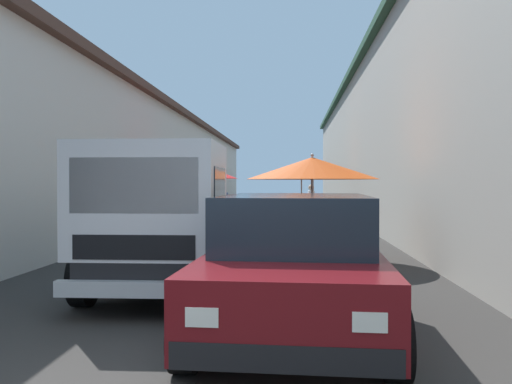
{
  "coord_description": "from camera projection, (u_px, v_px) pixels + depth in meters",
  "views": [
    {
      "loc": [
        -3.18,
        -1.06,
        1.58
      ],
      "look_at": [
        12.68,
        0.04,
        1.31
      ],
      "focal_mm": 36.72,
      "sensor_mm": 36.0,
      "label": 1
    }
  ],
  "objects": [
    {
      "name": "ground",
      "position": [
        259.0,
        232.0,
        16.74
      ],
      "size": [
        90.0,
        90.0,
        0.0
      ],
      "primitive_type": "plane",
      "color": "#33302D"
    },
    {
      "name": "building_left_whitewash",
      "position": [
        72.0,
        162.0,
        19.43
      ],
      "size": [
        49.8,
        7.5,
        4.69
      ],
      "color": "beige",
      "rests_on": "ground"
    },
    {
      "name": "building_right_concrete",
      "position": [
        464.0,
        138.0,
        18.44
      ],
      "size": [
        49.8,
        7.5,
        6.31
      ],
      "color": "#A39E93",
      "rests_on": "ground"
    },
    {
      "name": "fruit_stall_near_right",
      "position": [
        311.0,
        178.0,
        10.45
      ],
      "size": [
        2.66,
        2.66,
        2.18
      ],
      "color": "#9E9EA3",
      "rests_on": "ground"
    },
    {
      "name": "fruit_stall_far_left",
      "position": [
        202.0,
        181.0,
        15.84
      ],
      "size": [
        2.2,
        2.2,
        2.22
      ],
      "color": "#9E9EA3",
      "rests_on": "ground"
    },
    {
      "name": "fruit_stall_far_right",
      "position": [
        300.0,
        183.0,
        21.87
      ],
      "size": [
        2.15,
        2.15,
        2.19
      ],
      "color": "#9E9EA3",
      "rests_on": "ground"
    },
    {
      "name": "hatchback_car",
      "position": [
        295.0,
        262.0,
        5.61
      ],
      "size": [
        3.98,
        2.06,
        1.45
      ],
      "color": "#600F14",
      "rests_on": "ground"
    },
    {
      "name": "delivery_truck",
      "position": [
        164.0,
        222.0,
        7.31
      ],
      "size": [
        4.94,
        2.02,
        2.08
      ],
      "color": "black",
      "rests_on": "ground"
    },
    {
      "name": "vendor_by_crates",
      "position": [
        311.0,
        203.0,
        18.55
      ],
      "size": [
        0.62,
        0.23,
        1.53
      ],
      "color": "#665B4C",
      "rests_on": "ground"
    },
    {
      "name": "vendor_in_shade",
      "position": [
        212.0,
        216.0,
        10.38
      ],
      "size": [
        0.34,
        0.61,
        1.61
      ],
      "color": "#665B4C",
      "rests_on": "ground"
    },
    {
      "name": "plastic_stool",
      "position": [
        334.0,
        275.0,
        7.17
      ],
      "size": [
        0.3,
        0.3,
        0.43
      ],
      "color": "#1E8C3F",
      "rests_on": "ground"
    }
  ]
}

